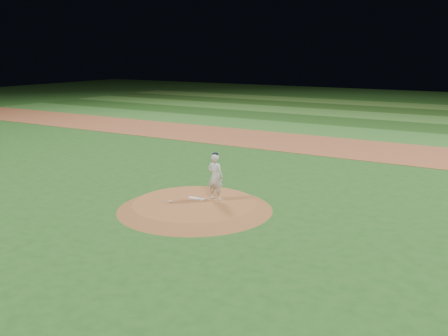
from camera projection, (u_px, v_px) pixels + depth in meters
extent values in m
plane|color=#204F19|center=(195.00, 209.00, 17.72)|extent=(120.00, 120.00, 0.00)
cube|color=brown|center=(329.00, 146.00, 29.39)|extent=(70.00, 6.00, 0.02)
cube|color=#2F6725|center=(356.00, 133.00, 33.98)|extent=(70.00, 5.00, 0.02)
cube|color=#1C4416|center=(375.00, 124.00, 38.15)|extent=(70.00, 5.00, 0.02)
cube|color=#376C27|center=(391.00, 117.00, 42.32)|extent=(70.00, 5.00, 0.02)
cube|color=#1F4315|center=(403.00, 111.00, 46.49)|extent=(70.00, 5.00, 0.02)
cube|color=#3F6D27|center=(414.00, 106.00, 50.66)|extent=(70.00, 5.00, 0.02)
cube|color=#1E4A17|center=(423.00, 102.00, 54.83)|extent=(70.00, 5.00, 0.02)
cone|color=brown|center=(195.00, 206.00, 17.69)|extent=(5.50, 5.50, 0.25)
cube|color=silver|center=(197.00, 199.00, 18.07)|extent=(0.67, 0.21, 0.03)
ellipsoid|color=white|center=(170.00, 201.00, 17.68)|extent=(0.12, 0.12, 0.07)
imported|color=silver|center=(215.00, 177.00, 17.81)|extent=(0.62, 0.41, 1.69)
ellipsoid|color=black|center=(215.00, 154.00, 17.62)|extent=(0.22, 0.22, 0.15)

